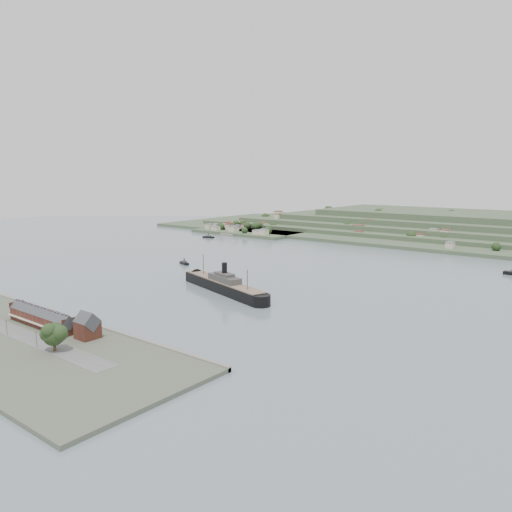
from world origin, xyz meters
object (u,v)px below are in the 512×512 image
Objects in this scene: terrace_row at (41,318)px; steamship at (221,285)px; gabled_building at (87,326)px; fig_tree at (53,334)px; tugboat at (184,263)px.

terrace_row is 129.25m from steamship.
fig_tree reaches higher than gabled_building.
terrace_row is 37.74m from gabled_building.
terrace_row is at bearing -65.83° from tugboat.
tugboat is at bearing 149.98° from steamship.
tugboat is 1.00× the size of fig_tree.
terrace_row reaches higher than tugboat.
fig_tree reaches higher than terrace_row.
fig_tree is at bearing -79.75° from steamship.
gabled_building is 0.13× the size of steamship.
gabled_building is 218.15m from tugboat.
gabled_building is 21.60m from fig_tree.
fig_tree is (4.65, -20.95, 2.49)m from gabled_building.
terrace_row is at bearing -97.06° from steamship.
gabled_building is 126.14m from steamship.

